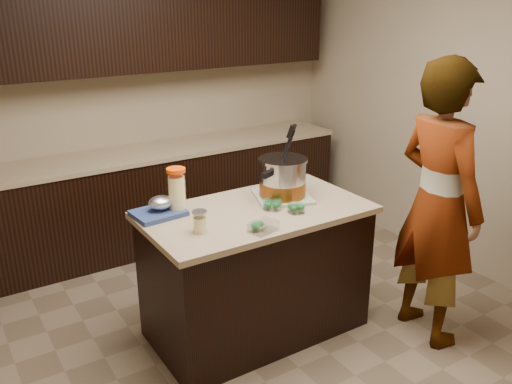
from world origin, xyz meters
TOP-DOWN VIEW (x-y plane):
  - ground_plane at (0.00, 0.00)m, footprint 4.00×4.00m
  - room_shell at (0.00, 0.00)m, footprint 4.04×4.04m
  - back_cabinets at (0.00, 1.74)m, footprint 3.60×0.63m
  - island at (0.00, 0.00)m, footprint 1.46×0.81m
  - dish_towel at (0.26, 0.08)m, footprint 0.46×0.46m
  - stock_pot at (0.26, 0.08)m, footprint 0.44×0.43m
  - lemonade_pitcher at (-0.45, 0.22)m, footprint 0.14×0.14m
  - mason_jar at (-0.46, -0.12)m, footprint 0.11×0.11m
  - broccoli_tub_left at (0.09, -0.05)m, footprint 0.15×0.15m
  - broccoli_tub_right at (0.19, -0.18)m, footprint 0.14×0.14m
  - broccoli_tub_rect at (-0.14, -0.31)m, footprint 0.19×0.15m
  - blue_tray at (-0.56, 0.25)m, footprint 0.33×0.27m
  - person at (0.98, -0.63)m, footprint 0.52×0.73m

SIDE VIEW (x-z plane):
  - ground_plane at x=0.00m, z-range 0.00..0.00m
  - island at x=0.00m, z-range 0.00..0.90m
  - dish_towel at x=0.26m, z-range 0.90..0.92m
  - broccoli_tub_right at x=0.19m, z-range 0.90..0.95m
  - broccoli_tub_rect at x=-0.14m, z-range 0.90..0.96m
  - broccoli_tub_left at x=0.09m, z-range 0.90..0.96m
  - person at x=0.98m, z-range 0.00..1.88m
  - back_cabinets at x=0.00m, z-range -0.22..2.10m
  - blue_tray at x=-0.56m, z-range 0.88..1.00m
  - mason_jar at x=-0.46m, z-range 0.89..1.03m
  - stock_pot at x=0.26m, z-range 0.79..1.27m
  - lemonade_pitcher at x=-0.45m, z-range 0.89..1.18m
  - room_shell at x=0.00m, z-range 0.35..3.07m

